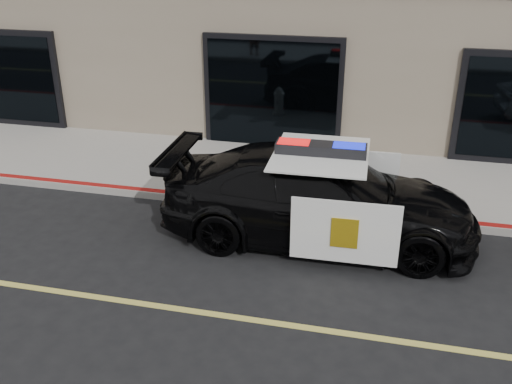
# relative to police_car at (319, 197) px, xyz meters

# --- Properties ---
(ground) EXTENTS (120.00, 120.00, 0.00)m
(ground) POSITION_rel_police_car_xyz_m (-0.74, -2.65, -0.82)
(ground) COLOR black
(ground) RESTS_ON ground
(sidewalk_n) EXTENTS (60.00, 3.50, 0.15)m
(sidewalk_n) POSITION_rel_police_car_xyz_m (-0.74, 2.60, -0.74)
(sidewalk_n) COLOR gray
(sidewalk_n) RESTS_ON ground
(police_car) EXTENTS (2.68, 5.65, 1.82)m
(police_car) POSITION_rel_police_car_xyz_m (0.00, 0.00, 0.00)
(police_car) COLOR black
(police_car) RESTS_ON ground
(fire_hydrant) EXTENTS (0.37, 0.51, 0.81)m
(fire_hydrant) POSITION_rel_police_car_xyz_m (-2.08, 1.51, -0.29)
(fire_hydrant) COLOR white
(fire_hydrant) RESTS_ON sidewalk_n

